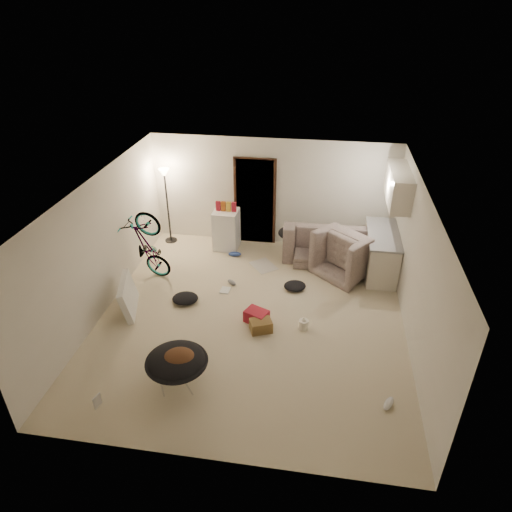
% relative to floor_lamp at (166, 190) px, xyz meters
% --- Properties ---
extents(floor, '(5.50, 6.00, 0.02)m').
position_rel_floor_lamp_xyz_m(floor, '(2.40, -2.65, -1.32)').
color(floor, beige).
rests_on(floor, ground).
extents(ceiling, '(5.50, 6.00, 0.02)m').
position_rel_floor_lamp_xyz_m(ceiling, '(2.40, -2.65, 1.20)').
color(ceiling, white).
rests_on(ceiling, wall_back).
extents(wall_back, '(5.50, 0.02, 2.50)m').
position_rel_floor_lamp_xyz_m(wall_back, '(2.40, 0.36, -0.06)').
color(wall_back, silver).
rests_on(wall_back, floor).
extents(wall_front, '(5.50, 0.02, 2.50)m').
position_rel_floor_lamp_xyz_m(wall_front, '(2.40, -5.66, -0.06)').
color(wall_front, silver).
rests_on(wall_front, floor).
extents(wall_left, '(0.02, 6.00, 2.50)m').
position_rel_floor_lamp_xyz_m(wall_left, '(-0.36, -2.65, -0.06)').
color(wall_left, silver).
rests_on(wall_left, floor).
extents(wall_right, '(0.02, 6.00, 2.50)m').
position_rel_floor_lamp_xyz_m(wall_right, '(5.16, -2.65, -0.06)').
color(wall_right, silver).
rests_on(wall_right, floor).
extents(doorway, '(0.85, 0.10, 2.04)m').
position_rel_floor_lamp_xyz_m(doorway, '(2.00, 0.32, -0.29)').
color(doorway, black).
rests_on(doorway, floor).
extents(door_trim, '(0.97, 0.04, 2.10)m').
position_rel_floor_lamp_xyz_m(door_trim, '(2.00, 0.29, -0.29)').
color(door_trim, '#311B11').
rests_on(door_trim, floor).
extents(floor_lamp, '(0.28, 0.28, 1.81)m').
position_rel_floor_lamp_xyz_m(floor_lamp, '(0.00, 0.00, 0.00)').
color(floor_lamp, black).
rests_on(floor_lamp, floor).
extents(kitchen_counter, '(0.60, 1.50, 0.88)m').
position_rel_floor_lamp_xyz_m(kitchen_counter, '(4.83, -0.65, -0.87)').
color(kitchen_counter, beige).
rests_on(kitchen_counter, floor).
extents(counter_top, '(0.64, 1.54, 0.04)m').
position_rel_floor_lamp_xyz_m(counter_top, '(4.83, -0.65, -0.41)').
color(counter_top, gray).
rests_on(counter_top, kitchen_counter).
extents(kitchen_uppers, '(0.38, 1.40, 0.65)m').
position_rel_floor_lamp_xyz_m(kitchen_uppers, '(4.96, -0.65, 0.64)').
color(kitchen_uppers, beige).
rests_on(kitchen_uppers, wall_right).
extents(sofa, '(2.21, 0.92, 0.64)m').
position_rel_floor_lamp_xyz_m(sofa, '(3.84, -0.20, -0.99)').
color(sofa, '#393F38').
rests_on(sofa, floor).
extents(armchair, '(1.48, 1.47, 0.72)m').
position_rel_floor_lamp_xyz_m(armchair, '(4.23, -0.71, -0.94)').
color(armchair, '#393F38').
rests_on(armchair, floor).
extents(bicycle, '(1.71, 0.97, 0.93)m').
position_rel_floor_lamp_xyz_m(bicycle, '(0.10, -1.63, -0.88)').
color(bicycle, black).
rests_on(bicycle, floor).
extents(book_asset, '(0.25, 0.21, 0.02)m').
position_rel_floor_lamp_xyz_m(book_asset, '(0.53, -5.13, -1.30)').
color(book_asset, maroon).
rests_on(book_asset, floor).
extents(mini_fridge, '(0.57, 0.57, 0.93)m').
position_rel_floor_lamp_xyz_m(mini_fridge, '(1.40, -0.10, -0.84)').
color(mini_fridge, white).
rests_on(mini_fridge, floor).
extents(snack_box_0, '(0.11, 0.08, 0.30)m').
position_rel_floor_lamp_xyz_m(snack_box_0, '(1.23, -0.10, -0.31)').
color(snack_box_0, maroon).
rests_on(snack_box_0, mini_fridge).
extents(snack_box_1, '(0.10, 0.07, 0.30)m').
position_rel_floor_lamp_xyz_m(snack_box_1, '(1.35, -0.10, -0.31)').
color(snack_box_1, '#B55216').
rests_on(snack_box_1, mini_fridge).
extents(snack_box_2, '(0.10, 0.07, 0.30)m').
position_rel_floor_lamp_xyz_m(snack_box_2, '(1.47, -0.10, -0.31)').
color(snack_box_2, gold).
rests_on(snack_box_2, mini_fridge).
extents(snack_box_3, '(0.10, 0.07, 0.30)m').
position_rel_floor_lamp_xyz_m(snack_box_3, '(1.59, -0.10, -0.31)').
color(snack_box_3, maroon).
rests_on(snack_box_3, mini_fridge).
extents(saucer_chair, '(0.93, 0.93, 0.66)m').
position_rel_floor_lamp_xyz_m(saucer_chair, '(1.58, -4.47, -0.91)').
color(saucer_chair, silver).
rests_on(saucer_chair, floor).
extents(hoodie, '(0.58, 0.52, 0.22)m').
position_rel_floor_lamp_xyz_m(hoodie, '(1.63, -4.50, -0.72)').
color(hoodie, '#54311C').
rests_on(hoodie, saucer_chair).
extents(sofa_drape, '(0.61, 0.52, 0.28)m').
position_rel_floor_lamp_xyz_m(sofa_drape, '(2.89, -0.20, -0.77)').
color(sofa_drape, black).
rests_on(sofa_drape, sofa).
extents(tv_box, '(0.50, 0.98, 0.64)m').
position_rel_floor_lamp_xyz_m(tv_box, '(0.10, -2.77, -0.99)').
color(tv_box, silver).
rests_on(tv_box, floor).
extents(drink_case_a, '(0.45, 0.39, 0.21)m').
position_rel_floor_lamp_xyz_m(drink_case_a, '(2.63, -3.00, -1.20)').
color(drink_case_a, brown).
rests_on(drink_case_a, floor).
extents(drink_case_b, '(0.48, 0.43, 0.23)m').
position_rel_floor_lamp_xyz_m(drink_case_b, '(2.51, -2.75, -1.19)').
color(drink_case_b, maroon).
rests_on(drink_case_b, floor).
extents(juicer, '(0.18, 0.18, 0.25)m').
position_rel_floor_lamp_xyz_m(juicer, '(3.37, -2.82, -1.20)').
color(juicer, white).
rests_on(juicer, floor).
extents(newspaper, '(0.70, 0.72, 0.01)m').
position_rel_floor_lamp_xyz_m(newspaper, '(2.37, -0.81, -1.30)').
color(newspaper, beige).
rests_on(newspaper, floor).
extents(book_blue, '(0.39, 0.41, 0.03)m').
position_rel_floor_lamp_xyz_m(book_blue, '(2.52, -2.81, -1.29)').
color(book_blue, '#304EAE').
rests_on(book_blue, floor).
extents(book_white, '(0.19, 0.24, 0.02)m').
position_rel_floor_lamp_xyz_m(book_white, '(1.74, -1.88, -1.30)').
color(book_white, silver).
rests_on(book_white, floor).
extents(shoe_0, '(0.30, 0.15, 0.11)m').
position_rel_floor_lamp_xyz_m(shoe_0, '(1.66, -0.49, -1.25)').
color(shoe_0, '#304EAE').
rests_on(shoe_0, floor).
extents(shoe_1, '(0.25, 0.22, 0.09)m').
position_rel_floor_lamp_xyz_m(shoe_1, '(1.82, -1.63, -1.26)').
color(shoe_1, slate).
rests_on(shoe_1, floor).
extents(shoe_4, '(0.23, 0.30, 0.10)m').
position_rel_floor_lamp_xyz_m(shoe_4, '(4.70, -4.40, -1.25)').
color(shoe_4, white).
rests_on(shoe_4, floor).
extents(clothes_lump_a, '(0.57, 0.51, 0.16)m').
position_rel_floor_lamp_xyz_m(clothes_lump_a, '(1.06, -2.37, -1.23)').
color(clothes_lump_a, black).
rests_on(clothes_lump_a, floor).
extents(clothes_lump_b, '(0.53, 0.50, 0.13)m').
position_rel_floor_lamp_xyz_m(clothes_lump_b, '(3.11, -1.59, -1.24)').
color(clothes_lump_b, black).
rests_on(clothes_lump_b, floor).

